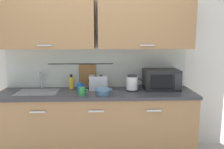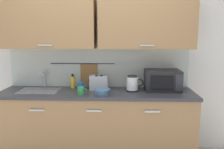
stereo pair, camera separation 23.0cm
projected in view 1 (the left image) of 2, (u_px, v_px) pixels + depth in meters
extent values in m
cube|color=#997047|center=(97.00, 126.00, 3.11)|extent=(2.50, 0.60, 0.86)
cube|color=#B7B7BC|center=(37.00, 112.00, 2.72)|extent=(0.18, 0.02, 0.02)
cube|color=#B7B7BC|center=(96.00, 111.00, 2.75)|extent=(0.18, 0.02, 0.02)
cube|color=#B7B7BC|center=(154.00, 111.00, 2.77)|extent=(0.18, 0.02, 0.02)
cube|color=#333338|center=(97.00, 93.00, 3.03)|extent=(2.53, 0.63, 0.04)
cube|color=#9EA0A5|center=(38.00, 95.00, 3.03)|extent=(0.52, 0.38, 0.09)
cube|color=silver|center=(97.00, 62.00, 3.30)|extent=(3.70, 0.06, 2.50)
cube|color=beige|center=(97.00, 68.00, 3.27)|extent=(2.50, 0.01, 0.55)
cube|color=#997047|center=(46.00, 21.00, 2.99)|extent=(1.23, 0.33, 0.70)
cube|color=#B7B7BC|center=(44.00, 45.00, 2.86)|extent=(0.18, 0.01, 0.02)
cube|color=#997047|center=(145.00, 21.00, 3.04)|extent=(1.23, 0.33, 0.70)
cube|color=#B7B7BC|center=(147.00, 45.00, 2.91)|extent=(0.18, 0.01, 0.02)
cylinder|color=#333338|center=(81.00, 64.00, 3.24)|extent=(0.90, 0.01, 0.01)
cube|color=olive|center=(88.00, 77.00, 3.27)|extent=(0.24, 0.02, 0.34)
cylinder|color=#B2B5BA|center=(42.00, 80.00, 3.23)|extent=(0.03, 0.03, 0.22)
cylinder|color=#B2B5BA|center=(40.00, 74.00, 3.13)|extent=(0.02, 0.16, 0.02)
cube|color=#B2B5BA|center=(44.00, 74.00, 3.21)|extent=(0.07, 0.02, 0.01)
cube|color=black|center=(161.00, 79.00, 3.15)|extent=(0.46, 0.34, 0.27)
cube|color=black|center=(162.00, 82.00, 2.97)|extent=(0.29, 0.01, 0.18)
cube|color=#2D2D33|center=(178.00, 82.00, 2.98)|extent=(0.09, 0.01, 0.21)
cylinder|color=black|center=(132.00, 90.00, 3.08)|extent=(0.16, 0.16, 0.02)
cylinder|color=white|center=(132.00, 83.00, 3.07)|extent=(0.15, 0.15, 0.17)
cylinder|color=#262628|center=(132.00, 76.00, 3.05)|extent=(0.13, 0.13, 0.02)
torus|color=black|center=(139.00, 82.00, 3.07)|extent=(0.11, 0.02, 0.11)
cylinder|color=yellow|center=(71.00, 83.00, 3.19)|extent=(0.06, 0.06, 0.16)
cylinder|color=black|center=(71.00, 76.00, 3.17)|extent=(0.03, 0.03, 0.04)
cylinder|color=green|center=(82.00, 91.00, 2.85)|extent=(0.08, 0.08, 0.09)
torus|color=green|center=(86.00, 91.00, 2.85)|extent=(0.06, 0.01, 0.06)
cylinder|color=#4C7093|center=(103.00, 92.00, 2.86)|extent=(0.17, 0.17, 0.07)
torus|color=#4C7093|center=(103.00, 89.00, 2.86)|extent=(0.21, 0.21, 0.01)
cube|color=#B7BABF|center=(98.00, 83.00, 3.13)|extent=(0.24, 0.17, 0.19)
cube|color=black|center=(96.00, 76.00, 3.12)|extent=(0.03, 0.12, 0.01)
cube|color=black|center=(101.00, 76.00, 3.12)|extent=(0.03, 0.12, 0.01)
cube|color=black|center=(89.00, 81.00, 3.12)|extent=(0.02, 0.02, 0.02)
cylinder|color=blue|center=(80.00, 87.00, 3.11)|extent=(0.08, 0.08, 0.09)
torus|color=blue|center=(84.00, 86.00, 3.11)|extent=(0.06, 0.01, 0.06)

